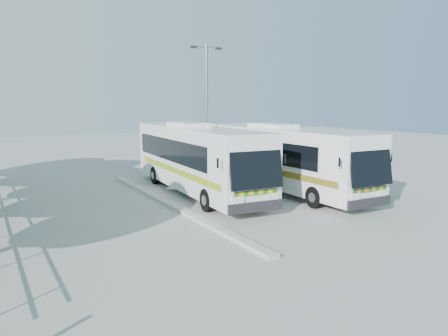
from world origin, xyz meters
TOP-DOWN VIEW (x-y plane):
  - ground at (0.00, 0.00)m, footprint 100.00×100.00m
  - kerb_divider at (-2.30, 2.00)m, footprint 0.40×16.00m
  - coach_main at (0.04, 3.97)m, footprint 3.24×12.40m
  - coach_adjacent at (4.24, 2.15)m, footprint 2.62×12.00m
  - lamppost at (2.00, 6.55)m, footprint 1.94×0.23m

SIDE VIEW (x-z plane):
  - ground at x=0.00m, z-range 0.00..0.00m
  - kerb_divider at x=-2.30m, z-range 0.00..0.15m
  - coach_adjacent at x=4.24m, z-range 0.16..3.48m
  - coach_main at x=0.04m, z-range 0.16..3.57m
  - lamppost at x=2.00m, z-range 0.41..8.37m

